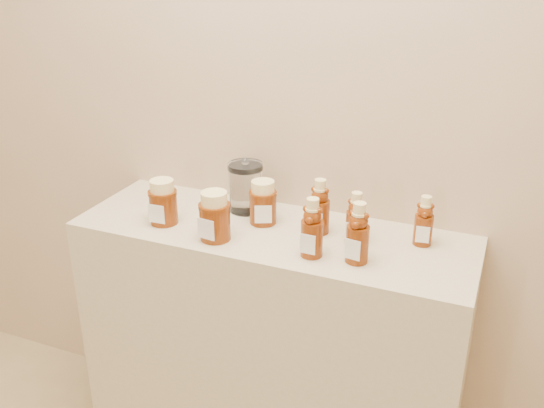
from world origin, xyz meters
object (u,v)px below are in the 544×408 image
at_px(bear_bottle_back_left, 320,203).
at_px(bear_bottle_front_left, 312,224).
at_px(honey_jar_left, 163,202).
at_px(display_table, 272,353).
at_px(glass_canister, 246,185).

bearing_deg(bear_bottle_back_left, bear_bottle_front_left, -76.93).
bearing_deg(honey_jar_left, bear_bottle_front_left, -5.83).
distance_m(display_table, glass_canister, 0.56).
relative_size(display_table, bear_bottle_back_left, 6.37).
height_order(honey_jar_left, glass_canister, glass_canister).
distance_m(bear_bottle_back_left, honey_jar_left, 0.47).
distance_m(bear_bottle_front_left, glass_canister, 0.36).
bearing_deg(bear_bottle_front_left, honey_jar_left, 178.30).
xyz_separation_m(bear_bottle_back_left, glass_canister, (-0.27, 0.06, -0.01)).
bearing_deg(honey_jar_left, bear_bottle_back_left, 11.73).
height_order(display_table, honey_jar_left, honey_jar_left).
height_order(display_table, bear_bottle_back_left, bear_bottle_back_left).
height_order(bear_bottle_back_left, glass_canister, bear_bottle_back_left).
bearing_deg(honey_jar_left, display_table, 10.44).
xyz_separation_m(bear_bottle_back_left, honey_jar_left, (-0.46, -0.12, -0.02)).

